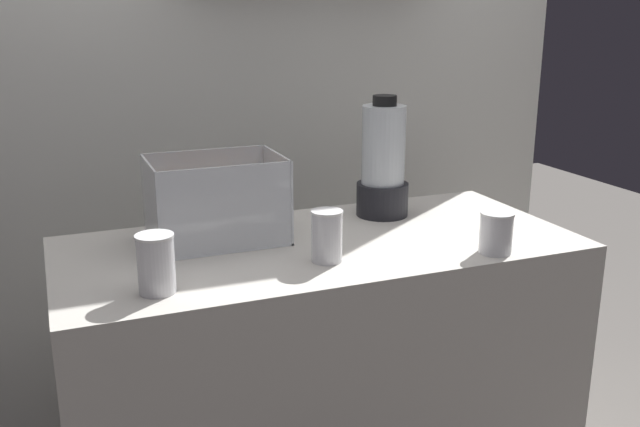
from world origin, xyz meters
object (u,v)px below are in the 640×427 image
at_px(juice_cup_carrot_left, 327,239).
at_px(blender_pitcher, 383,165).
at_px(juice_cup_beet_middle, 496,234).
at_px(carrot_display_bin, 211,213).
at_px(juice_cup_mango_far_left, 156,266).

bearing_deg(juice_cup_carrot_left, blender_pitcher, 45.38).
bearing_deg(juice_cup_beet_middle, blender_pitcher, 105.13).
bearing_deg(juice_cup_beet_middle, carrot_display_bin, 150.56).
distance_m(juice_cup_mango_far_left, juice_cup_beet_middle, 0.86).
distance_m(blender_pitcher, juice_cup_mango_far_left, 0.83).
height_order(juice_cup_carrot_left, juice_cup_beet_middle, juice_cup_carrot_left).
height_order(juice_cup_mango_far_left, juice_cup_carrot_left, juice_cup_mango_far_left).
relative_size(blender_pitcher, juice_cup_carrot_left, 2.77).
distance_m(carrot_display_bin, blender_pitcher, 0.55).
height_order(juice_cup_mango_far_left, juice_cup_beet_middle, juice_cup_mango_far_left).
bearing_deg(carrot_display_bin, blender_pitcher, 5.44).
xyz_separation_m(juice_cup_carrot_left, juice_cup_beet_middle, (0.43, -0.10, -0.01)).
xyz_separation_m(carrot_display_bin, blender_pitcher, (0.54, 0.05, 0.08)).
bearing_deg(juice_cup_beet_middle, juice_cup_carrot_left, 166.28).
relative_size(carrot_display_bin, blender_pitcher, 0.97).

